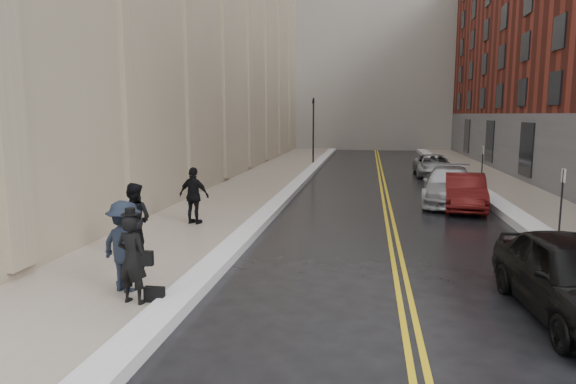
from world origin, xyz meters
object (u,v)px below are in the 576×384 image
(car_silver_near, at_px, (449,186))
(pedestrian_main, at_px, (132,259))
(car_maroon, at_px, (465,192))
(pedestrian_c, at_px, (194,196))
(car_silver_far, at_px, (433,165))
(pedestrian_b, at_px, (125,246))
(car_black, at_px, (574,278))
(pedestrian_a, at_px, (134,220))

(car_silver_near, relative_size, pedestrian_main, 3.03)
(car_maroon, xyz_separation_m, pedestrian_c, (-10.01, -5.16, 0.40))
(car_silver_far, relative_size, pedestrian_c, 2.48)
(car_silver_far, bearing_deg, pedestrian_main, -109.60)
(car_maroon, height_order, pedestrian_b, pedestrian_b)
(car_silver_near, bearing_deg, pedestrian_b, -115.28)
(car_black, bearing_deg, car_silver_near, 87.48)
(pedestrian_a, relative_size, pedestrian_c, 1.00)
(pedestrian_main, height_order, pedestrian_b, pedestrian_b)
(car_maroon, bearing_deg, pedestrian_a, -130.75)
(car_maroon, relative_size, car_silver_far, 0.92)
(car_silver_near, distance_m, car_silver_far, 10.58)
(car_silver_near, relative_size, pedestrian_c, 2.79)
(car_maroon, height_order, pedestrian_c, pedestrian_c)
(car_black, distance_m, pedestrian_a, 10.49)
(car_silver_far, height_order, pedestrian_c, pedestrian_c)
(car_black, xyz_separation_m, pedestrian_a, (-10.20, 2.40, 0.32))
(car_silver_far, bearing_deg, pedestrian_c, -120.57)
(car_black, relative_size, pedestrian_b, 2.44)
(car_silver_near, relative_size, pedestrian_a, 2.77)
(pedestrian_main, bearing_deg, pedestrian_b, -42.76)
(pedestrian_b, bearing_deg, pedestrian_c, -60.99)
(pedestrian_main, xyz_separation_m, pedestrian_c, (-1.32, 7.53, 0.08))
(car_silver_far, relative_size, pedestrian_main, 2.70)
(pedestrian_c, bearing_deg, pedestrian_a, 101.18)
(pedestrian_main, bearing_deg, car_black, -162.74)
(car_black, distance_m, car_maroon, 11.79)
(pedestrian_c, bearing_deg, car_silver_near, -131.75)
(car_maroon, xyz_separation_m, pedestrian_a, (-10.22, -9.39, 0.40))
(car_black, bearing_deg, pedestrian_c, 142.18)
(pedestrian_a, height_order, pedestrian_b, pedestrian_a)
(car_silver_near, xyz_separation_m, pedestrian_b, (-8.76, -13.39, 0.34))
(pedestrian_a, bearing_deg, car_silver_far, -110.66)
(car_black, bearing_deg, car_silver_far, 85.31)
(pedestrian_b, bearing_deg, car_black, -156.39)
(car_maroon, distance_m, pedestrian_b, 15.14)
(car_silver_near, bearing_deg, pedestrian_a, -124.44)
(car_silver_far, bearing_deg, car_maroon, -90.56)
(car_maroon, bearing_deg, pedestrian_main, -117.74)
(pedestrian_a, xyz_separation_m, pedestrian_b, (1.04, -2.64, -0.01))
(pedestrian_main, relative_size, pedestrian_b, 0.92)
(car_maroon, distance_m, car_silver_near, 1.43)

